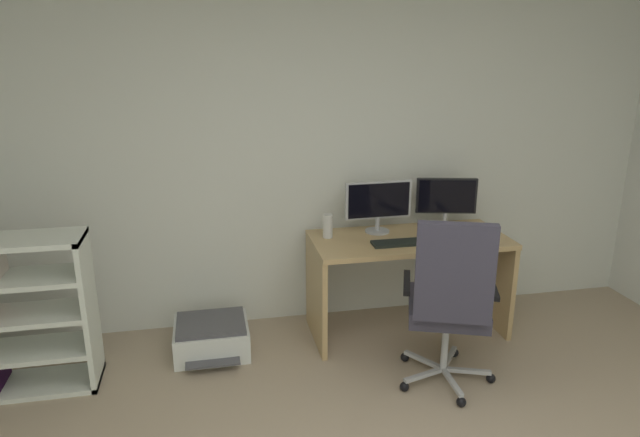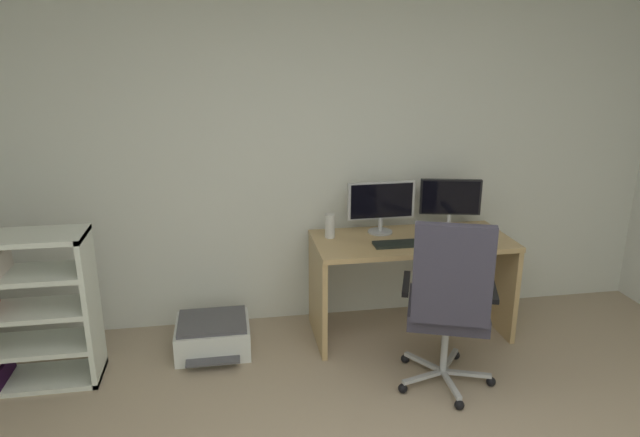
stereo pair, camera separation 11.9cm
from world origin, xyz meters
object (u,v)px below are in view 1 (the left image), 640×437
at_px(desk, 408,263).
at_px(monitor_secondary, 446,199).
at_px(desktop_speaker, 328,226).
at_px(printer, 212,337).
at_px(keyboard, 396,243).
at_px(computer_mouse, 428,240).
at_px(office_chair, 450,298).
at_px(monitor_main, 378,202).

xyz_separation_m(desk, monitor_secondary, (0.34, 0.17, 0.42)).
height_order(desktop_speaker, printer, desktop_speaker).
bearing_deg(keyboard, printer, 175.76).
bearing_deg(computer_mouse, office_chair, -110.67).
bearing_deg(desktop_speaker, monitor_main, 7.04).
distance_m(monitor_secondary, desktop_speaker, 0.93).
bearing_deg(keyboard, desktop_speaker, 150.60).
xyz_separation_m(monitor_secondary, office_chair, (-0.36, -0.94, -0.35)).
xyz_separation_m(monitor_main, monitor_secondary, (0.53, 0.00, -0.00)).
bearing_deg(printer, monitor_secondary, 6.43).
height_order(computer_mouse, office_chair, office_chair).
height_order(monitor_secondary, keyboard, monitor_secondary).
xyz_separation_m(keyboard, desktop_speaker, (-0.43, 0.24, 0.07)).
distance_m(monitor_main, computer_mouse, 0.46).
bearing_deg(computer_mouse, monitor_secondary, 39.13).
xyz_separation_m(keyboard, computer_mouse, (0.23, -0.01, 0.01)).
height_order(monitor_secondary, computer_mouse, monitor_secondary).
distance_m(keyboard, office_chair, 0.67).
relative_size(computer_mouse, office_chair, 0.09).
xyz_separation_m(desk, printer, (-1.43, -0.03, -0.43)).
bearing_deg(office_chair, monitor_secondary, 68.94).
distance_m(desk, monitor_secondary, 0.57).
height_order(desktop_speaker, office_chair, office_chair).
bearing_deg(desk, printer, -178.69).
relative_size(desk, desktop_speaker, 8.26).
height_order(monitor_main, monitor_secondary, monitor_main).
xyz_separation_m(desk, office_chair, (-0.02, -0.77, 0.08)).
xyz_separation_m(monitor_secondary, keyboard, (-0.48, -0.29, -0.22)).
relative_size(monitor_main, office_chair, 0.44).
bearing_deg(printer, keyboard, -4.02).
relative_size(computer_mouse, desktop_speaker, 0.59).
bearing_deg(desk, monitor_secondary, 26.24).
bearing_deg(desk, keyboard, -138.75).
distance_m(computer_mouse, office_chair, 0.67).
bearing_deg(printer, computer_mouse, -3.67).
xyz_separation_m(monitor_secondary, desktop_speaker, (-0.91, -0.05, -0.14)).
bearing_deg(monitor_main, monitor_secondary, 0.01).
bearing_deg(monitor_main, printer, -170.89).
height_order(keyboard, desktop_speaker, desktop_speaker).
xyz_separation_m(monitor_main, printer, (-1.24, -0.20, -0.85)).
relative_size(monitor_secondary, computer_mouse, 4.42).
relative_size(monitor_main, monitor_secondary, 1.12).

